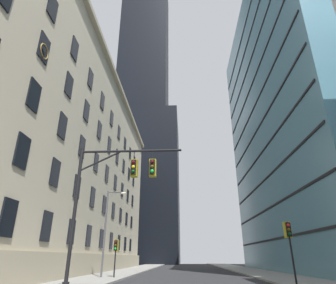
{
  "coord_description": "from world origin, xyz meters",
  "views": [
    {
      "loc": [
        -0.52,
        -13.49,
        1.82
      ],
      "look_at": [
        -2.99,
        29.86,
        19.69
      ],
      "focal_mm": 30.04,
      "sensor_mm": 36.0,
      "label": 1
    }
  ],
  "objects_px": {
    "street_lamppost": "(108,224)",
    "traffic_light_near_right": "(288,234)",
    "traffic_signal_mast": "(117,185)",
    "traffic_light_far_left": "(116,247)"
  },
  "relations": [
    {
      "from": "street_lamppost",
      "to": "traffic_light_near_right",
      "type": "bearing_deg",
      "value": -28.84
    },
    {
      "from": "traffic_light_far_left",
      "to": "traffic_light_near_right",
      "type": "bearing_deg",
      "value": -30.06
    },
    {
      "from": "traffic_signal_mast",
      "to": "traffic_light_near_right",
      "type": "bearing_deg",
      "value": 21.5
    },
    {
      "from": "traffic_signal_mast",
      "to": "traffic_light_far_left",
      "type": "relative_size",
      "value": 2.44
    },
    {
      "from": "traffic_signal_mast",
      "to": "traffic_light_far_left",
      "type": "distance_m",
      "value": 12.69
    },
    {
      "from": "traffic_signal_mast",
      "to": "traffic_light_near_right",
      "type": "relative_size",
      "value": 2.02
    },
    {
      "from": "traffic_signal_mast",
      "to": "traffic_light_far_left",
      "type": "height_order",
      "value": "traffic_signal_mast"
    },
    {
      "from": "traffic_light_near_right",
      "to": "street_lamppost",
      "type": "xyz_separation_m",
      "value": [
        -14.42,
        7.94,
        1.54
      ]
    },
    {
      "from": "traffic_light_far_left",
      "to": "street_lamppost",
      "type": "xyz_separation_m",
      "value": [
        -0.98,
        0.17,
        2.12
      ]
    },
    {
      "from": "traffic_light_near_right",
      "to": "street_lamppost",
      "type": "distance_m",
      "value": 16.54
    }
  ]
}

